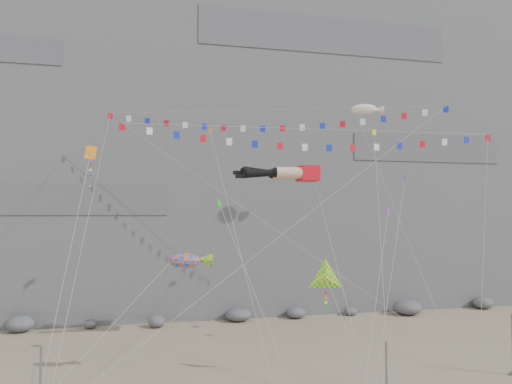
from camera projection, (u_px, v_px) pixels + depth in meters
ground at (289, 375)px, 32.87m from camera, size 120.00×120.00×0.00m
cliff at (216, 104)px, 65.10m from camera, size 80.00×28.00×50.00m
talus_boulders at (238, 315)px, 49.41m from camera, size 60.00×3.00×1.20m
anchor_pole_center at (387, 384)px, 24.92m from camera, size 0.12×0.12×4.18m
legs_kite at (285, 173)px, 39.58m from camera, size 6.75×15.48×19.87m
flag_banner_upper at (272, 110)px, 43.98m from camera, size 30.12×19.40×29.23m
flag_banner_lower at (317, 129)px, 39.43m from camera, size 29.87×8.60×20.71m
harlequin_kite at (91, 153)px, 34.35m from camera, size 2.79×10.07×17.41m
fish_windsock at (184, 261)px, 31.55m from camera, size 10.31×5.25×12.23m
delta_kite at (326, 278)px, 31.67m from camera, size 2.48×5.73×8.62m
blimp_windsock at (364, 110)px, 46.06m from camera, size 3.76×12.92×23.44m
small_kite_a at (211, 135)px, 39.78m from camera, size 2.52×14.16×21.93m
small_kite_b at (388, 214)px, 38.36m from camera, size 7.21×9.70×15.57m
small_kite_c at (220, 205)px, 34.61m from camera, size 3.53×10.67×15.37m
small_kite_d at (375, 138)px, 42.21m from camera, size 6.28×13.41×22.48m
small_kite_e at (404, 182)px, 40.39m from camera, size 8.39×10.29×18.27m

